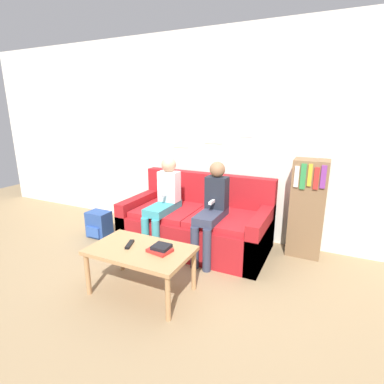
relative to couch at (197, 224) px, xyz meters
name	(u,v)px	position (x,y,z in m)	size (l,w,h in m)	color
ground_plane	(175,266)	(0.00, -0.57, -0.28)	(10.00, 10.00, 0.00)	#937A56
wall_back	(214,137)	(0.00, 0.53, 1.02)	(8.00, 0.06, 2.60)	silver
couch	(197,224)	(0.00, 0.00, 0.00)	(1.74, 0.89, 0.86)	maroon
coffee_table	(140,254)	(-0.05, -1.12, 0.11)	(0.92, 0.56, 0.44)	#AD7F51
person_left	(164,199)	(-0.34, -0.21, 0.33)	(0.24, 0.60, 1.10)	teal
person_right	(212,207)	(0.28, -0.21, 0.33)	(0.24, 0.60, 1.09)	#33384C
tv_remote	(130,244)	(-0.18, -1.10, 0.17)	(0.09, 0.17, 0.02)	black
book_stack	(160,249)	(0.14, -1.09, 0.18)	(0.22, 0.19, 0.06)	red
bookshelf	(307,208)	(1.22, 0.34, 0.28)	(0.37, 0.31, 1.12)	brown
backpack	(99,224)	(-1.29, -0.31, -0.11)	(0.29, 0.25, 0.34)	#284789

